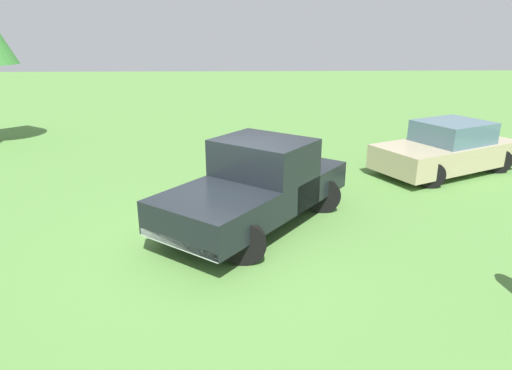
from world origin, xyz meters
The scene contains 3 objects.
ground_plane centered at (0.00, 0.00, 0.00)m, with size 80.00×80.00×0.00m, color #54843D.
pickup_truck centered at (-0.71, -0.86, 0.94)m, with size 4.35×4.85×1.81m.
sedan_near centered at (-6.29, -4.37, 0.69)m, with size 4.63×3.54×1.49m.
Camera 1 is at (-0.30, 8.05, 3.92)m, focal length 31.57 mm.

